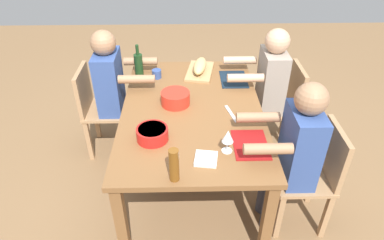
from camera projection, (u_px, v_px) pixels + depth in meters
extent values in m
plane|color=brown|center=(192.00, 177.00, 3.08)|extent=(8.00, 8.00, 0.00)
cube|color=brown|center=(192.00, 110.00, 2.67)|extent=(1.66, 1.08, 0.04)
cube|color=brown|center=(267.00, 221.00, 2.26)|extent=(0.07, 0.07, 0.70)
cube|color=brown|center=(237.00, 99.00, 3.52)|extent=(0.07, 0.07, 0.70)
cube|color=brown|center=(121.00, 224.00, 2.24)|extent=(0.07, 0.07, 0.70)
cube|color=brown|center=(143.00, 100.00, 3.51)|extent=(0.07, 0.07, 0.70)
cube|color=#A87F56|center=(107.00, 110.00, 3.19)|extent=(0.40, 0.40, 0.03)
cube|color=#A87F56|center=(83.00, 90.00, 3.07)|extent=(0.38, 0.04, 0.40)
cube|color=#A87F56|center=(130.00, 119.00, 3.46)|extent=(0.04, 0.04, 0.42)
cube|color=#A87F56|center=(126.00, 140.00, 3.19)|extent=(0.04, 0.04, 0.42)
cube|color=#A87F56|center=(96.00, 119.00, 3.46)|extent=(0.04, 0.04, 0.42)
cube|color=#A87F56|center=(89.00, 140.00, 3.18)|extent=(0.04, 0.04, 0.42)
cylinder|color=#2D2D38|center=(134.00, 123.00, 3.38)|extent=(0.11, 0.11, 0.45)
cylinder|color=#2D2D38|center=(132.00, 133.00, 3.25)|extent=(0.11, 0.11, 0.45)
cube|color=#334C8C|center=(109.00, 82.00, 3.03)|extent=(0.34, 0.20, 0.55)
cylinder|color=#9E7251|center=(141.00, 61.00, 3.10)|extent=(0.07, 0.30, 0.07)
cylinder|color=#9E7251|center=(137.00, 79.00, 2.83)|extent=(0.07, 0.30, 0.07)
sphere|color=#9E7251|center=(103.00, 43.00, 2.82)|extent=(0.21, 0.21, 0.21)
cube|color=#A87F56|center=(302.00, 177.00, 2.47)|extent=(0.40, 0.40, 0.03)
cube|color=#A87F56|center=(334.00, 154.00, 2.36)|extent=(0.38, 0.04, 0.40)
cube|color=#A87F56|center=(279.00, 217.00, 2.46)|extent=(0.04, 0.04, 0.42)
cube|color=#A87F56|center=(269.00, 182.00, 2.74)|extent=(0.04, 0.04, 0.42)
cube|color=#A87F56|center=(326.00, 216.00, 2.47)|extent=(0.04, 0.04, 0.42)
cube|color=#A87F56|center=(311.00, 182.00, 2.75)|extent=(0.04, 0.04, 0.42)
cylinder|color=#2D2D38|center=(270.00, 206.00, 2.53)|extent=(0.11, 0.11, 0.45)
cylinder|color=#2D2D38|center=(265.00, 190.00, 2.66)|extent=(0.11, 0.11, 0.45)
cube|color=#334C8C|center=(301.00, 146.00, 2.31)|extent=(0.34, 0.20, 0.55)
cylinder|color=#9E7251|center=(268.00, 149.00, 2.09)|extent=(0.07, 0.30, 0.07)
cylinder|color=#9E7251|center=(258.00, 117.00, 2.37)|extent=(0.07, 0.30, 0.07)
sphere|color=#9E7251|center=(311.00, 99.00, 2.10)|extent=(0.21, 0.21, 0.21)
cube|color=#A87F56|center=(274.00, 108.00, 3.22)|extent=(0.40, 0.40, 0.03)
cube|color=#A87F56|center=(297.00, 88.00, 3.10)|extent=(0.38, 0.04, 0.40)
cube|color=#A87F56|center=(256.00, 138.00, 3.21)|extent=(0.04, 0.04, 0.42)
cube|color=#A87F56|center=(250.00, 117.00, 3.49)|extent=(0.04, 0.04, 0.42)
cube|color=#A87F56|center=(293.00, 138.00, 3.22)|extent=(0.04, 0.04, 0.42)
cube|color=#A87F56|center=(284.00, 117.00, 3.49)|extent=(0.04, 0.04, 0.42)
cylinder|color=#2D2D38|center=(250.00, 131.00, 3.27)|extent=(0.11, 0.11, 0.45)
cylinder|color=#2D2D38|center=(247.00, 122.00, 3.41)|extent=(0.11, 0.11, 0.45)
cube|color=gray|center=(272.00, 81.00, 3.06)|extent=(0.34, 0.20, 0.55)
cylinder|color=tan|center=(245.00, 78.00, 2.84)|extent=(0.07, 0.30, 0.07)
cylinder|color=tan|center=(240.00, 60.00, 3.12)|extent=(0.07, 0.30, 0.07)
sphere|color=tan|center=(277.00, 41.00, 2.84)|extent=(0.21, 0.21, 0.21)
cylinder|color=red|center=(175.00, 98.00, 2.68)|extent=(0.23, 0.23, 0.10)
cylinder|color=#669E33|center=(175.00, 95.00, 2.66)|extent=(0.20, 0.20, 0.04)
cylinder|color=red|center=(152.00, 134.00, 2.32)|extent=(0.22, 0.22, 0.09)
cylinder|color=#2D7028|center=(152.00, 130.00, 2.30)|extent=(0.19, 0.19, 0.03)
cube|color=tan|center=(200.00, 71.00, 3.15)|extent=(0.43, 0.29, 0.02)
ellipsoid|color=tan|center=(200.00, 66.00, 3.12)|extent=(0.33, 0.17, 0.09)
cylinder|color=#193819|center=(139.00, 65.00, 3.05)|extent=(0.08, 0.08, 0.20)
cylinder|color=#193819|center=(137.00, 50.00, 2.97)|extent=(0.03, 0.03, 0.09)
cylinder|color=brown|center=(174.00, 165.00, 1.97)|extent=(0.06, 0.06, 0.22)
cylinder|color=silver|center=(227.00, 151.00, 2.24)|extent=(0.07, 0.07, 0.01)
cylinder|color=silver|center=(227.00, 146.00, 2.22)|extent=(0.01, 0.01, 0.07)
cone|color=silver|center=(228.00, 136.00, 2.17)|extent=(0.08, 0.08, 0.08)
cylinder|color=#334C8C|center=(157.00, 74.00, 3.05)|extent=(0.08, 0.08, 0.08)
cube|color=maroon|center=(250.00, 145.00, 2.29)|extent=(0.32, 0.23, 0.01)
cube|color=#142333|center=(234.00, 79.00, 3.04)|extent=(0.32, 0.23, 0.01)
cube|color=silver|center=(231.00, 114.00, 2.59)|extent=(0.23, 0.08, 0.01)
cube|color=white|center=(206.00, 159.00, 2.16)|extent=(0.16, 0.16, 0.02)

